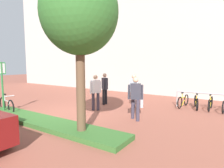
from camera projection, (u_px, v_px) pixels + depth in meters
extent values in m
plane|color=brown|center=(68.00, 114.00, 8.68)|extent=(60.00, 60.00, 0.00)
cube|color=#B2ADA3|center=(141.00, 27.00, 14.54)|extent=(28.00, 1.20, 10.00)
cube|color=#336028|center=(44.00, 122.00, 7.18)|extent=(7.00, 1.10, 0.16)
cylinder|color=brown|center=(81.00, 91.00, 5.96)|extent=(0.28, 0.28, 2.85)
ellipsoid|color=#2D6628|center=(79.00, 12.00, 5.70)|extent=(2.33, 2.33, 2.57)
cylinder|color=#2D7238|center=(3.00, 88.00, 8.59)|extent=(0.08, 0.08, 2.32)
cube|color=#198C33|center=(1.00, 68.00, 8.49)|extent=(0.04, 0.36, 0.52)
cube|color=white|center=(1.00, 68.00, 8.49)|extent=(0.04, 0.30, 0.44)
torus|color=black|center=(3.00, 104.00, 9.21)|extent=(0.66, 0.16, 0.66)
torus|color=black|center=(11.00, 107.00, 8.53)|extent=(0.66, 0.16, 0.66)
cylinder|color=silver|center=(6.00, 101.00, 8.85)|extent=(0.83, 0.16, 0.04)
cylinder|color=silver|center=(8.00, 106.00, 8.81)|extent=(0.60, 0.13, 0.44)
cylinder|color=silver|center=(5.00, 98.00, 8.95)|extent=(0.04, 0.04, 0.28)
cube|color=black|center=(5.00, 94.00, 8.94)|extent=(0.21, 0.11, 0.05)
cylinder|color=silver|center=(9.00, 96.00, 8.56)|extent=(0.10, 0.42, 0.04)
cylinder|color=#99999E|center=(177.00, 99.00, 10.12)|extent=(0.06, 0.06, 0.80)
cylinder|color=#99999E|center=(211.00, 94.00, 9.28)|extent=(3.15, 0.20, 0.06)
torus|color=black|center=(180.00, 103.00, 9.61)|extent=(0.12, 0.61, 0.61)
torus|color=black|center=(186.00, 100.00, 10.33)|extent=(0.12, 0.61, 0.61)
cylinder|color=gold|center=(183.00, 97.00, 9.95)|extent=(0.12, 0.77, 0.03)
cylinder|color=gold|center=(184.00, 102.00, 10.04)|extent=(0.10, 0.56, 0.40)
cylinder|color=gold|center=(182.00, 96.00, 9.81)|extent=(0.03, 0.03, 0.26)
cube|color=black|center=(182.00, 93.00, 9.79)|extent=(0.09, 0.19, 0.05)
cylinder|color=gold|center=(186.00, 92.00, 10.20)|extent=(0.39, 0.08, 0.04)
torus|color=black|center=(197.00, 105.00, 9.17)|extent=(0.21, 0.60, 0.61)
torus|color=black|center=(195.00, 101.00, 10.05)|extent=(0.21, 0.60, 0.61)
cylinder|color=gold|center=(196.00, 99.00, 9.59)|extent=(0.23, 0.75, 0.03)
cylinder|color=gold|center=(196.00, 103.00, 9.70)|extent=(0.18, 0.55, 0.40)
cylinder|color=gold|center=(197.00, 97.00, 9.42)|extent=(0.03, 0.03, 0.26)
cube|color=black|center=(197.00, 94.00, 9.40)|extent=(0.12, 0.20, 0.05)
cylinder|color=gold|center=(196.00, 93.00, 9.90)|extent=(0.38, 0.14, 0.04)
torus|color=black|center=(209.00, 106.00, 8.95)|extent=(0.06, 0.61, 0.61)
torus|color=black|center=(212.00, 102.00, 9.72)|extent=(0.06, 0.61, 0.61)
cylinder|color=gold|center=(211.00, 100.00, 9.31)|extent=(0.04, 0.77, 0.03)
cylinder|color=gold|center=(211.00, 104.00, 9.42)|extent=(0.04, 0.56, 0.40)
cylinder|color=gold|center=(210.00, 98.00, 9.16)|extent=(0.03, 0.03, 0.26)
cube|color=black|center=(210.00, 95.00, 9.15)|extent=(0.07, 0.18, 0.05)
cylinder|color=gold|center=(212.00, 94.00, 9.58)|extent=(0.39, 0.04, 0.04)
torus|color=black|center=(223.00, 107.00, 8.63)|extent=(0.12, 0.61, 0.61)
cylinder|color=#ADADB2|center=(142.00, 99.00, 9.81)|extent=(0.16, 0.16, 0.90)
cylinder|color=#383342|center=(93.00, 102.00, 9.28)|extent=(0.14, 0.14, 0.85)
cylinder|color=#383342|center=(98.00, 102.00, 9.25)|extent=(0.14, 0.14, 0.85)
cube|color=white|center=(95.00, 86.00, 9.19)|extent=(0.37, 0.46, 0.62)
cylinder|color=white|center=(91.00, 88.00, 9.04)|extent=(0.09, 0.09, 0.59)
cylinder|color=white|center=(100.00, 87.00, 9.34)|extent=(0.09, 0.09, 0.59)
sphere|color=tan|center=(95.00, 77.00, 9.14)|extent=(0.22, 0.22, 0.22)
cylinder|color=black|center=(106.00, 96.00, 10.75)|extent=(0.14, 0.14, 0.85)
cylinder|color=black|center=(104.00, 97.00, 10.51)|extent=(0.14, 0.14, 0.85)
cube|color=#2D2D38|center=(105.00, 83.00, 10.55)|extent=(0.46, 0.43, 0.62)
cylinder|color=#2D2D38|center=(103.00, 84.00, 10.79)|extent=(0.09, 0.09, 0.59)
cylinder|color=#2D2D38|center=(106.00, 84.00, 10.31)|extent=(0.09, 0.09, 0.59)
sphere|color=tan|center=(105.00, 75.00, 10.50)|extent=(0.22, 0.22, 0.22)
cylinder|color=#383342|center=(133.00, 108.00, 7.88)|extent=(0.14, 0.14, 0.85)
cylinder|color=#383342|center=(138.00, 110.00, 7.53)|extent=(0.14, 0.14, 0.85)
cube|color=#2D2D38|center=(136.00, 91.00, 7.62)|extent=(0.47, 0.41, 0.62)
cylinder|color=#2D2D38|center=(129.00, 92.00, 7.64)|extent=(0.09, 0.09, 0.59)
cylinder|color=#2D2D38|center=(142.00, 92.00, 7.61)|extent=(0.09, 0.09, 0.59)
sphere|color=tan|center=(136.00, 80.00, 7.58)|extent=(0.22, 0.22, 0.22)
cylinder|color=#2D2D38|center=(133.00, 100.00, 9.56)|extent=(0.14, 0.14, 0.85)
cylinder|color=#2D2D38|center=(134.00, 99.00, 9.85)|extent=(0.14, 0.14, 0.85)
cube|color=silver|center=(134.00, 85.00, 9.63)|extent=(0.46, 0.37, 0.62)
cylinder|color=silver|center=(137.00, 87.00, 9.42)|extent=(0.09, 0.09, 0.59)
cylinder|color=silver|center=(130.00, 86.00, 9.84)|extent=(0.09, 0.09, 0.59)
sphere|color=tan|center=(134.00, 76.00, 9.58)|extent=(0.22, 0.22, 0.22)
cylinder|color=black|center=(6.00, 135.00, 5.25)|extent=(0.64, 0.23, 0.64)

